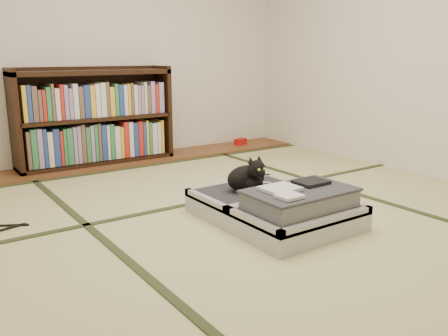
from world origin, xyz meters
TOP-DOWN VIEW (x-y plane):
  - floor at (0.00, 0.00)m, footprint 4.50×4.50m
  - wood_strip at (0.00, 2.00)m, footprint 4.00×0.50m
  - red_item at (1.46, 2.03)m, footprint 0.17×0.13m
  - tatami_borders at (0.00, 0.49)m, footprint 4.00×4.50m
  - bookcase at (-0.31, 2.07)m, footprint 1.54×0.35m
  - suitcase at (0.06, -0.26)m, footprint 0.76×1.01m
  - cat at (0.04, 0.03)m, footprint 0.34×0.34m
  - cable_coil at (0.22, 0.07)m, footprint 0.11×0.11m

SIDE VIEW (x-z plane):
  - floor at x=0.00m, z-range 0.00..0.00m
  - tatami_borders at x=0.00m, z-range 0.00..0.01m
  - wood_strip at x=0.00m, z-range 0.00..0.02m
  - red_item at x=1.46m, z-range 0.02..0.09m
  - suitcase at x=0.06m, z-range -0.04..0.25m
  - cable_coil at x=0.22m, z-range 0.14..0.17m
  - cat at x=0.04m, z-range 0.11..0.38m
  - bookcase at x=-0.31m, z-range -0.04..0.95m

